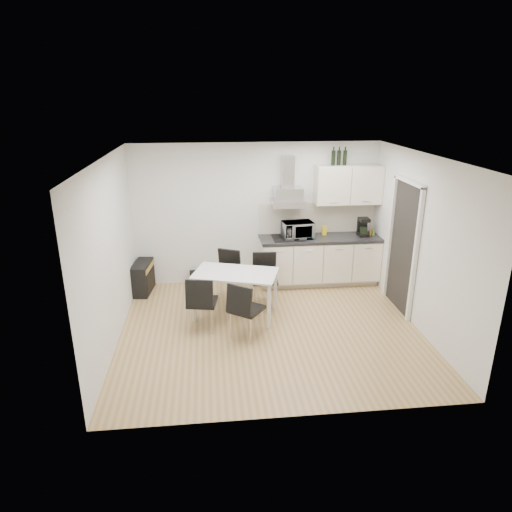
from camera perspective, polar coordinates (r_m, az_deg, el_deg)
The scene contains 15 objects.
ground at distance 7.05m, azimuth 1.78°, elevation -9.17°, with size 4.50×4.50×0.00m, color tan.
wall_back at distance 8.43m, azimuth 0.01°, elevation 5.23°, with size 4.50×0.10×2.60m, color white.
wall_front at distance 4.70m, azimuth 5.29°, elevation -6.94°, with size 4.50×0.10×2.60m, color white.
wall_left at distance 6.61m, azimuth -17.80°, elevation 0.17°, with size 0.10×4.00×2.60m, color white.
wall_right at distance 7.18m, azimuth 19.97°, elevation 1.45°, with size 0.10×4.00×2.60m, color white.
ceiling at distance 6.23m, azimuth 2.03°, elevation 12.27°, with size 4.50×4.50×0.00m, color white.
doorway at distance 7.71m, azimuth 17.77°, elevation 0.95°, with size 0.08×1.04×2.10m, color white.
kitchenette at distance 8.52m, azimuth 8.20°, elevation 1.89°, with size 2.22×0.64×2.52m.
dining_table at distance 7.20m, azimuth -2.59°, elevation -2.74°, with size 1.45×1.08×0.75m.
chair_far_left at distance 7.82m, azimuth -3.86°, elevation -2.62°, with size 0.44×0.50×0.88m, color black, non-canonical shape.
chair_far_right at distance 7.67m, azimuth 1.12°, elevation -3.05°, with size 0.44×0.50×0.88m, color black, non-canonical shape.
chair_near_left at distance 6.92m, azimuth -6.73°, elevation -5.81°, with size 0.44×0.50×0.88m, color black, non-canonical shape.
chair_near_right at distance 6.66m, azimuth -1.18°, elevation -6.73°, with size 0.44×0.50×0.88m, color black, non-canonical shape.
guitar_amp at distance 8.46m, azimuth -13.96°, elevation -2.61°, with size 0.37×0.70×0.56m.
floor_speaker at distance 8.66m, azimuth -7.72°, elevation -2.70°, with size 0.16×0.14×0.26m, color black.
Camera 1 is at (-0.88, -6.12, 3.40)m, focal length 32.00 mm.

